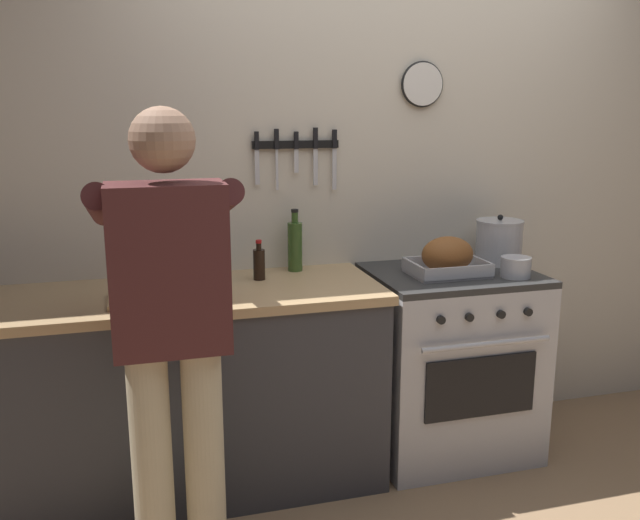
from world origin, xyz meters
The scene contains 11 objects.
wall_back centered at (0.00, 1.35, 1.30)m, with size 6.00×0.13×2.60m.
counter_block centered at (-1.20, 0.99, 0.45)m, with size 2.03×0.65×0.90m.
stove centered at (0.22, 0.99, 0.45)m, with size 0.76×0.67×0.90m.
person_cook centered at (-1.11, 0.42, 0.95)m, with size 0.51×0.63×1.66m.
roasting_pan centered at (0.17, 0.94, 0.98)m, with size 0.35×0.26×0.18m.
stock_pot centered at (0.52, 1.10, 1.01)m, with size 0.23×0.23×0.24m.
saucepan centered at (0.45, 0.82, 0.95)m, with size 0.14×0.14×0.09m.
cutting_board centered at (-1.15, 0.88, 0.91)m, with size 0.36×0.24×0.02m, color tan.
bottle_soy_sauce centered at (-0.68, 1.09, 0.97)m, with size 0.05×0.05×0.18m.
bottle_dish_soap centered at (-0.86, 1.16, 0.98)m, with size 0.08×0.08×0.20m.
bottle_olive_oil centered at (-0.49, 1.22, 1.02)m, with size 0.07×0.07×0.29m.
Camera 1 is at (-1.22, -1.80, 1.65)m, focal length 37.77 mm.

